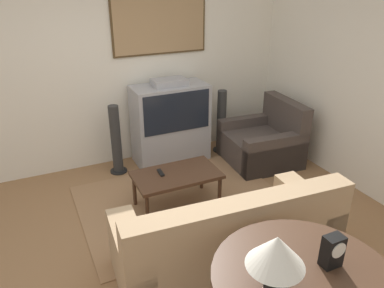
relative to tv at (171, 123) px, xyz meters
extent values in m
plane|color=#8E6642|center=(-0.76, -1.78, -0.58)|extent=(12.00, 12.00, 0.00)
cube|color=silver|center=(-0.76, 0.35, 0.77)|extent=(12.00, 0.06, 2.70)
cube|color=#4C381E|center=(0.00, 0.30, 1.33)|extent=(1.34, 0.03, 0.81)
cube|color=#A37F56|center=(0.00, 0.28, 1.33)|extent=(1.29, 0.01, 0.76)
cube|color=silver|center=(1.87, -1.78, 0.77)|extent=(0.06, 12.00, 2.70)
cube|color=#99704C|center=(-0.31, -1.12, -0.57)|extent=(2.39, 1.81, 0.01)
cube|color=#9E9EA3|center=(0.00, 0.00, -0.33)|extent=(1.05, 0.51, 0.51)
cube|color=#9E9EA3|center=(0.00, 0.00, 0.24)|extent=(1.05, 0.51, 0.62)
cube|color=black|center=(0.00, -0.26, 0.24)|extent=(0.95, 0.01, 0.55)
cube|color=#9E9EA3|center=(0.00, 0.00, 0.60)|extent=(0.47, 0.28, 0.09)
cube|color=tan|center=(-0.37, -2.24, -0.37)|extent=(2.07, 0.97, 0.43)
cube|color=tan|center=(-0.39, -2.55, 0.08)|extent=(2.03, 0.35, 0.46)
cube|color=tan|center=(0.52, -2.30, -0.29)|extent=(0.30, 0.86, 0.59)
cube|color=tan|center=(-1.25, -2.18, -0.29)|extent=(0.30, 0.86, 0.59)
cube|color=#7C664D|center=(0.07, -2.45, 0.02)|extent=(0.37, 0.14, 0.34)
cube|color=#7C664D|center=(-0.83, -2.39, 0.02)|extent=(0.37, 0.14, 0.34)
cube|color=#473D38|center=(1.15, -0.60, -0.37)|extent=(1.01, 1.01, 0.42)
cube|color=#473D38|center=(1.54, -0.62, 0.08)|extent=(0.24, 0.96, 0.48)
cube|color=#473D38|center=(1.18, -0.20, -0.30)|extent=(0.96, 0.22, 0.56)
cube|color=#473D38|center=(1.13, -1.00, -0.30)|extent=(0.96, 0.22, 0.56)
cube|color=#472D1E|center=(-0.41, -1.17, -0.15)|extent=(0.98, 0.57, 0.04)
cylinder|color=#472D1E|center=(-0.85, -1.41, -0.38)|extent=(0.04, 0.04, 0.41)
cylinder|color=#472D1E|center=(0.04, -1.41, -0.38)|extent=(0.04, 0.04, 0.41)
cylinder|color=#472D1E|center=(-0.85, -0.94, -0.38)|extent=(0.04, 0.04, 0.41)
cylinder|color=#472D1E|center=(0.04, -0.94, -0.38)|extent=(0.04, 0.04, 0.41)
cylinder|color=#472D1E|center=(-0.43, -3.33, 0.21)|extent=(1.19, 1.19, 0.04)
cube|color=#472D1E|center=(-0.43, -3.33, 0.14)|extent=(1.01, 0.47, 0.08)
cylinder|color=black|center=(-0.68, -3.32, 0.24)|extent=(0.11, 0.11, 0.02)
cylinder|color=black|center=(-0.68, -3.32, 0.41)|extent=(0.02, 0.02, 0.31)
cone|color=white|center=(-0.68, -3.32, 0.50)|extent=(0.35, 0.35, 0.20)
cube|color=black|center=(-0.22, -3.32, 0.34)|extent=(0.13, 0.09, 0.22)
cylinder|color=white|center=(-0.22, -3.37, 0.38)|extent=(0.11, 0.01, 0.11)
cube|color=black|center=(-0.57, -1.10, -0.12)|extent=(0.05, 0.16, 0.02)
cylinder|color=black|center=(-0.81, -0.04, -0.57)|extent=(0.23, 0.23, 0.02)
cylinder|color=#2D2D2D|center=(-0.81, -0.04, -0.10)|extent=(0.14, 0.14, 0.97)
cylinder|color=black|center=(0.81, -0.04, -0.57)|extent=(0.23, 0.23, 0.02)
cylinder|color=#2D2D2D|center=(0.81, -0.04, -0.10)|extent=(0.14, 0.14, 0.97)
camera|label=1|loc=(-1.83, -4.64, 1.95)|focal=35.00mm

